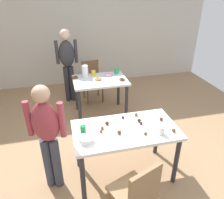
{
  "coord_description": "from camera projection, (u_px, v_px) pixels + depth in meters",
  "views": [
    {
      "loc": [
        -0.6,
        -2.34,
        2.34
      ],
      "look_at": [
        0.04,
        0.31,
        0.9
      ],
      "focal_mm": 35.15,
      "sensor_mm": 36.0,
      "label": 1
    }
  ],
  "objects": [
    {
      "name": "cake_ball_10",
      "position": [
        174.0,
        130.0,
        2.65
      ],
      "size": [
        0.05,
        0.05,
        0.05
      ],
      "primitive_type": "sphere",
      "color": "brown",
      "rests_on": "dining_table_near"
    },
    {
      "name": "cake_ball_5",
      "position": [
        107.0,
        123.0,
        2.78
      ],
      "size": [
        0.05,
        0.05,
        0.05
      ],
      "primitive_type": "sphere",
      "color": "#3D2319",
      "rests_on": "dining_table_near"
    },
    {
      "name": "cake_ball_8",
      "position": [
        161.0,
        119.0,
        2.87
      ],
      "size": [
        0.05,
        0.05,
        0.05
      ],
      "primitive_type": "sphere",
      "color": "brown",
      "rests_on": "dining_table_near"
    },
    {
      "name": "cake_ball_7",
      "position": [
        139.0,
        120.0,
        2.84
      ],
      "size": [
        0.05,
        0.05,
        0.05
      ],
      "primitive_type": "sphere",
      "color": "#3D2319",
      "rests_on": "dining_table_near"
    },
    {
      "name": "cup_far_0",
      "position": [
        116.0,
        71.0,
        4.37
      ],
      "size": [
        0.09,
        0.09,
        0.12
      ],
      "primitive_type": "cylinder",
      "color": "green",
      "rests_on": "dining_table_far"
    },
    {
      "name": "cake_ball_1",
      "position": [
        136.0,
        115.0,
        2.97
      ],
      "size": [
        0.05,
        0.05,
        0.05
      ],
      "primitive_type": "sphere",
      "color": "brown",
      "rests_on": "dining_table_near"
    },
    {
      "name": "person_adult_far",
      "position": [
        67.0,
        60.0,
        4.56
      ],
      "size": [
        0.45,
        0.21,
        1.56
      ],
      "color": "#28282D",
      "rests_on": "ground_plane"
    },
    {
      "name": "cake_ball_4",
      "position": [
        102.0,
        128.0,
        2.7
      ],
      "size": [
        0.04,
        0.04,
        0.04
      ],
      "primitive_type": "sphere",
      "color": "brown",
      "rests_on": "dining_table_near"
    },
    {
      "name": "cake_ball_3",
      "position": [
        146.0,
        134.0,
        2.59
      ],
      "size": [
        0.04,
        0.04,
        0.04
      ],
      "primitive_type": "sphere",
      "color": "brown",
      "rests_on": "dining_table_near"
    },
    {
      "name": "cup_near_0",
      "position": [
        161.0,
        130.0,
        2.6
      ],
      "size": [
        0.08,
        0.08,
        0.1
      ],
      "primitive_type": "cylinder",
      "color": "white",
      "rests_on": "dining_table_near"
    },
    {
      "name": "ground_plane",
      "position": [
        114.0,
        163.0,
        3.23
      ],
      "size": [
        6.4,
        6.4,
        0.0
      ],
      "primitive_type": "plane",
      "color": "#9E7A56"
    },
    {
      "name": "cake_ball_2",
      "position": [
        123.0,
        117.0,
        2.91
      ],
      "size": [
        0.04,
        0.04,
        0.04
      ],
      "primitive_type": "sphere",
      "color": "#3D2319",
      "rests_on": "dining_table_near"
    },
    {
      "name": "dining_table_near",
      "position": [
        125.0,
        135.0,
        2.76
      ],
      "size": [
        1.3,
        0.71,
        0.75
      ],
      "color": "white",
      "rests_on": "ground_plane"
    },
    {
      "name": "cake_ball_0",
      "position": [
        141.0,
        123.0,
        2.79
      ],
      "size": [
        0.04,
        0.04,
        0.04
      ],
      "primitive_type": "sphere",
      "color": "#3D2319",
      "rests_on": "dining_table_near"
    },
    {
      "name": "dining_table_far",
      "position": [
        100.0,
        85.0,
        4.18
      ],
      "size": [
        1.01,
        0.7,
        0.75
      ],
      "color": "silver",
      "rests_on": "ground_plane"
    },
    {
      "name": "person_girl_near",
      "position": [
        47.0,
        132.0,
        2.5
      ],
      "size": [
        0.45,
        0.29,
        1.42
      ],
      "color": "#383D4C",
      "rests_on": "ground_plane"
    },
    {
      "name": "mixing_bowl",
      "position": [
        86.0,
        139.0,
        2.48
      ],
      "size": [
        0.17,
        0.17,
        0.06
      ],
      "primitive_type": "cylinder",
      "color": "white",
      "rests_on": "dining_table_near"
    },
    {
      "name": "donut_far_0",
      "position": [
        98.0,
        79.0,
        4.1
      ],
      "size": [
        0.13,
        0.13,
        0.04
      ],
      "primitive_type": "torus",
      "color": "gold",
      "rests_on": "dining_table_far"
    },
    {
      "name": "cup_far_1",
      "position": [
        93.0,
        73.0,
        4.27
      ],
      "size": [
        0.08,
        0.08,
        0.1
      ],
      "primitive_type": "cylinder",
      "color": "yellow",
      "rests_on": "dining_table_far"
    },
    {
      "name": "soda_can",
      "position": [
        83.0,
        130.0,
        2.58
      ],
      "size": [
        0.07,
        0.07,
        0.12
      ],
      "primitive_type": "cylinder",
      "color": "#198438",
      "rests_on": "dining_table_near"
    },
    {
      "name": "cake_ball_9",
      "position": [
        119.0,
        132.0,
        2.61
      ],
      "size": [
        0.05,
        0.05,
        0.05
      ],
      "primitive_type": "sphere",
      "color": "brown",
      "rests_on": "dining_table_near"
    },
    {
      "name": "donut_far_2",
      "position": [
        122.0,
        80.0,
        4.08
      ],
      "size": [
        0.1,
        0.1,
        0.03
      ],
      "primitive_type": "torus",
      "color": "brown",
      "rests_on": "dining_table_far"
    },
    {
      "name": "cake_ball_6",
      "position": [
        101.0,
        131.0,
        2.64
      ],
      "size": [
        0.04,
        0.04,
        0.04
      ],
      "primitive_type": "sphere",
      "color": "brown",
      "rests_on": "dining_table_near"
    },
    {
      "name": "pitcher_far",
      "position": [
        85.0,
        71.0,
        4.2
      ],
      "size": [
        0.13,
        0.13,
        0.22
      ],
      "primitive_type": "cylinder",
      "color": "white",
      "rests_on": "dining_table_far"
    },
    {
      "name": "donut_far_3",
      "position": [
        75.0,
        77.0,
        4.17
      ],
      "size": [
        0.11,
        0.11,
        0.03
      ],
      "primitive_type": "torus",
      "color": "brown",
      "rests_on": "dining_table_far"
    },
    {
      "name": "fork_near",
      "position": [
        84.0,
        125.0,
        2.77
      ],
      "size": [
        0.17,
        0.02,
        0.01
      ],
      "primitive_type": "cube",
      "color": "silver",
      "rests_on": "dining_table_near"
    },
    {
      "name": "chair_far_table",
      "position": [
        92.0,
        78.0,
        4.84
      ],
      "size": [
        0.44,
        0.44,
        0.87
      ],
      "color": "brown",
      "rests_on": "ground_plane"
    },
    {
      "name": "wall_back",
      "position": [
        82.0,
        32.0,
        5.37
      ],
      "size": [
        6.4,
        0.1,
        2.6
      ],
      "primitive_type": "cube",
      "color": "beige",
      "rests_on": "ground_plane"
    },
    {
      "name": "donut_far_1",
      "position": [
        109.0,
        75.0,
        4.28
      ],
      "size": [
        0.13,
        0.13,
        0.04
      ],
      "primitive_type": "torus",
      "color": "pink",
      "rests_on": "dining_table_far"
    },
    {
      "name": "chair_near_table",
      "position": [
        137.0,
        192.0,
        2.19
      ],
      "size": [
        0.52,
        0.52,
        0.87
      ],
      "color": "olive",
      "rests_on": "ground_plane"
    }
  ]
}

